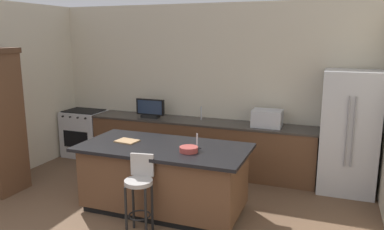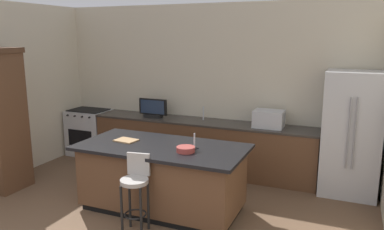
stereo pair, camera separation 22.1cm
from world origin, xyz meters
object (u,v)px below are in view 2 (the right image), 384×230
at_px(range_oven, 90,132).
at_px(bar_stool_center, 136,187).
at_px(kitchen_island, 162,177).
at_px(fruit_bowl, 186,149).
at_px(microwave, 269,119).
at_px(cell_phone, 193,149).
at_px(refrigerator, 351,134).
at_px(cutting_board, 126,140).
at_px(tv_monitor, 153,109).

height_order(range_oven, bar_stool_center, bar_stool_center).
height_order(kitchen_island, bar_stool_center, bar_stool_center).
height_order(range_oven, fruit_bowl, fruit_bowl).
height_order(microwave, cell_phone, microwave).
xyz_separation_m(range_oven, fruit_bowl, (2.93, -1.79, 0.49)).
bearing_deg(refrigerator, microwave, 177.58).
bearing_deg(cutting_board, microwave, 44.67).
bearing_deg(microwave, refrigerator, -2.42).
bearing_deg(cell_phone, kitchen_island, -154.94).
relative_size(bar_stool_center, cutting_board, 3.26).
distance_m(refrigerator, tv_monitor, 3.37).
bearing_deg(tv_monitor, kitchen_island, -57.78).
relative_size(cell_phone, cutting_board, 0.50).
bearing_deg(bar_stool_center, tv_monitor, 104.61).
bearing_deg(fruit_bowl, range_oven, 148.54).
bearing_deg(fruit_bowl, microwave, 69.00).
height_order(microwave, fruit_bowl, microwave).
relative_size(refrigerator, bar_stool_center, 1.92).
distance_m(refrigerator, bar_stool_center, 3.31).
bearing_deg(microwave, cell_phone, -111.51).
xyz_separation_m(tv_monitor, fruit_bowl, (1.43, -1.74, -0.11)).
distance_m(kitchen_island, cell_phone, 0.64).
height_order(tv_monitor, cell_phone, tv_monitor).
bearing_deg(refrigerator, tv_monitor, 179.98).
distance_m(cell_phone, cutting_board, 1.02).
distance_m(microwave, bar_stool_center, 2.63).
distance_m(kitchen_island, range_oven, 3.01).
relative_size(fruit_bowl, cutting_board, 0.80).
xyz_separation_m(refrigerator, cutting_board, (-2.92, -1.60, -0.01)).
height_order(microwave, cutting_board, microwave).
bearing_deg(range_oven, fruit_bowl, -31.46).
relative_size(microwave, cell_phone, 3.20).
bearing_deg(cell_phone, fruit_bowl, -81.68).
height_order(bar_stool_center, fruit_bowl, fruit_bowl).
height_order(refrigerator, fruit_bowl, refrigerator).
xyz_separation_m(range_oven, tv_monitor, (1.50, -0.05, 0.60)).
bearing_deg(cell_phone, cutting_board, -156.41).
bearing_deg(fruit_bowl, bar_stool_center, -127.23).
bearing_deg(cell_phone, refrigerator, 63.26).
distance_m(range_oven, cutting_board, 2.59).
bearing_deg(range_oven, bar_stool_center, -43.05).
xyz_separation_m(range_oven, microwave, (3.62, 0.00, 0.59)).
bearing_deg(range_oven, microwave, 0.02).
bearing_deg(tv_monitor, microwave, 1.40).
bearing_deg(kitchen_island, microwave, 56.44).
height_order(tv_monitor, cutting_board, tv_monitor).
xyz_separation_m(kitchen_island, microwave, (1.10, 1.66, 0.58)).
xyz_separation_m(cell_phone, cutting_board, (-1.02, -0.00, 0.01)).
xyz_separation_m(kitchen_island, bar_stool_center, (-0.01, -0.68, 0.12)).
relative_size(microwave, cutting_board, 1.60).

